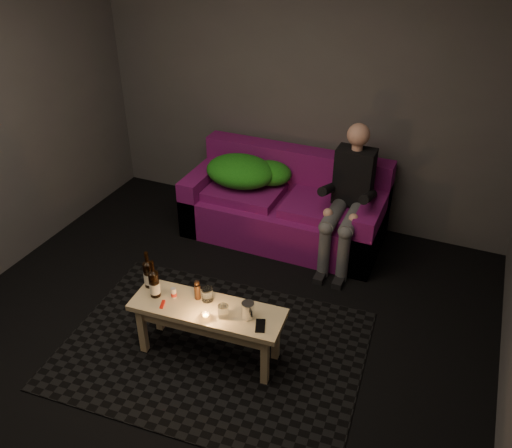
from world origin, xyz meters
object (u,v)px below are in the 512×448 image
Objects in this scene: beer_bottle_a at (149,274)px; beer_bottle_b at (154,283)px; steel_cup at (248,310)px; coffee_table at (208,316)px; person at (349,195)px; sofa at (286,208)px.

beer_bottle_b is (0.09, -0.08, 0.00)m from beer_bottle_a.
coffee_table is at bearing -175.52° from steel_cup.
person is at bearing 80.74° from steel_cup.
coffee_table is 0.32m from steel_cup.
coffee_table is 3.74× the size of beer_bottle_b.
steel_cup is (0.77, -0.03, -0.05)m from beer_bottle_a.
steel_cup is at bearing 4.14° from beer_bottle_b.
steel_cup is (-0.25, -1.54, -0.14)m from person.
person is 1.83m from beer_bottle_a.
person is 10.42× the size of steel_cup.
sofa is at bearing 76.01° from beer_bottle_a.
sofa is 1.71m from coffee_table.
sofa is 1.74m from steel_cup.
beer_bottle_b reaches higher than beer_bottle_a.
steel_cup is at bearing -77.97° from sofa.
beer_bottle_a is (-1.02, -1.51, -0.09)m from person.
coffee_table is (0.07, -1.71, 0.07)m from sofa.
steel_cup is at bearing -99.26° from person.
beer_bottle_b is at bearing -176.11° from coffee_table.
person reaches higher than sofa.
sofa is at bearing 102.03° from steel_cup.
beer_bottle_b is at bearing -120.32° from person.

